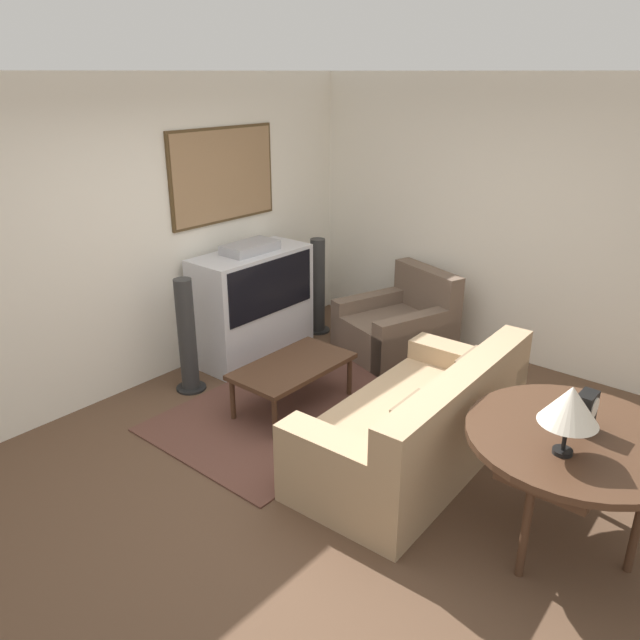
% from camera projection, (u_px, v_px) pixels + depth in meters
% --- Properties ---
extents(ground_plane, '(12.00, 12.00, 0.00)m').
position_uv_depth(ground_plane, '(325.00, 462.00, 4.63)').
color(ground_plane, brown).
extents(wall_back, '(12.00, 0.10, 2.70)m').
position_uv_depth(wall_back, '(139.00, 237.00, 5.41)').
color(wall_back, silver).
rests_on(wall_back, ground_plane).
extents(wall_right, '(0.06, 12.00, 2.70)m').
position_uv_depth(wall_right, '(500.00, 222.00, 5.99)').
color(wall_right, silver).
rests_on(wall_right, ground_plane).
extents(area_rug, '(2.20, 1.51, 0.01)m').
position_uv_depth(area_rug, '(290.00, 408.00, 5.35)').
color(area_rug, brown).
rests_on(area_rug, ground_plane).
extents(tv, '(1.22, 0.55, 1.17)m').
position_uv_depth(tv, '(253.00, 304.00, 6.17)').
color(tv, silver).
rests_on(tv, ground_plane).
extents(couch, '(1.99, 1.03, 0.84)m').
position_uv_depth(couch, '(418.00, 427.00, 4.51)').
color(couch, tan).
rests_on(couch, ground_plane).
extents(armchair, '(1.21, 1.13, 0.84)m').
position_uv_depth(armchair, '(398.00, 327.00, 6.35)').
color(armchair, brown).
rests_on(armchair, ground_plane).
extents(coffee_table, '(1.05, 0.58, 0.41)m').
position_uv_depth(coffee_table, '(293.00, 368.00, 5.24)').
color(coffee_table, '#472D1E').
rests_on(coffee_table, ground_plane).
extents(console_table, '(1.25, 1.25, 0.75)m').
position_uv_depth(console_table, '(575.00, 444.00, 3.61)').
color(console_table, '#472D1E').
rests_on(console_table, ground_plane).
extents(table_lamp, '(0.32, 0.32, 0.41)m').
position_uv_depth(table_lamp, '(570.00, 405.00, 3.30)').
color(table_lamp, black).
rests_on(table_lamp, console_table).
extents(mantel_clock, '(0.15, 0.10, 0.24)m').
position_uv_depth(mantel_clock, '(586.00, 412.00, 3.59)').
color(mantel_clock, black).
rests_on(mantel_clock, console_table).
extents(speaker_tower_left, '(0.27, 0.27, 1.05)m').
position_uv_depth(speaker_tower_left, '(187.00, 339.00, 5.51)').
color(speaker_tower_left, black).
rests_on(speaker_tower_left, ground_plane).
extents(speaker_tower_right, '(0.27, 0.27, 1.05)m').
position_uv_depth(speaker_tower_right, '(318.00, 289.00, 6.77)').
color(speaker_tower_right, black).
rests_on(speaker_tower_right, ground_plane).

